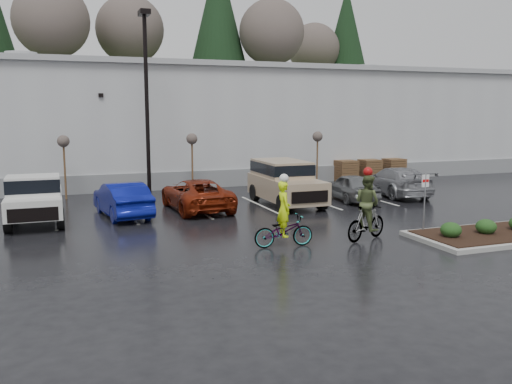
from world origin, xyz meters
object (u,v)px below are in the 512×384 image
object	(u,v)px
pickup_white	(35,198)
pallet_stack_b	(369,170)
cyclist_olive	(367,214)
fire_lane_sign	(425,196)
lamppost	(146,84)
pallet_stack_c	(393,169)
car_grey	(351,187)
car_red	(196,194)
sapling_west	(64,145)
car_far_silver	(396,181)
sapling_east	(317,139)
car_blue	(122,199)
pallet_stack_a	(346,171)
suv_tan	(286,183)
cyclist_hivis	(284,224)
sapling_mid	(192,142)

from	to	relation	value
pickup_white	pallet_stack_b	bearing A→B (deg)	18.49
cyclist_olive	fire_lane_sign	bearing A→B (deg)	-112.87
lamppost	pallet_stack_c	size ratio (longest dim) A/B	6.83
car_grey	cyclist_olive	xyz separation A→B (m)	(-3.71, -7.40, 0.24)
fire_lane_sign	car_red	xyz separation A→B (m)	(-6.39, 7.62, -0.71)
sapling_west	pallet_stack_c	distance (m)	20.13
car_grey	car_far_silver	world-z (taller)	car_far_silver
lamppost	car_red	world-z (taller)	lamppost
sapling_east	car_blue	size ratio (longest dim) A/B	0.73
pallet_stack_a	pickup_white	world-z (taller)	pickup_white
lamppost	pickup_white	xyz separation A→B (m)	(-5.25, -4.50, -4.71)
pickup_white	car_grey	world-z (taller)	pickup_white
pickup_white	suv_tan	xyz separation A→B (m)	(10.95, 0.14, 0.05)
pallet_stack_b	car_blue	distance (m)	17.36
sapling_west	pallet_stack_c	size ratio (longest dim) A/B	2.37
car_blue	pallet_stack_c	bearing A→B (deg)	-167.67
sapling_east	fire_lane_sign	size ratio (longest dim) A/B	1.45
pallet_stack_a	car_red	xyz separation A→B (m)	(-11.09, -6.18, 0.02)
pallet_stack_a	sapling_west	bearing A→B (deg)	-176.53
pallet_stack_a	cyclist_olive	bearing A→B (deg)	-117.07
pallet_stack_a	cyclist_olive	world-z (taller)	cyclist_olive
car_grey	car_far_silver	distance (m)	3.06
pallet_stack_c	pickup_white	world-z (taller)	pickup_white
sapling_west	cyclist_hivis	bearing A→B (deg)	-62.98
cyclist_hivis	car_blue	bearing A→B (deg)	35.86
pallet_stack_c	sapling_east	bearing A→B (deg)	-170.54
pallet_stack_a	cyclist_hivis	size ratio (longest dim) A/B	0.56
lamppost	pickup_white	size ratio (longest dim) A/B	1.77
pickup_white	car_red	size ratio (longest dim) A/B	1.04
car_grey	car_far_silver	xyz separation A→B (m)	(3.00, 0.59, 0.08)
pallet_stack_a	suv_tan	bearing A→B (deg)	-136.93
fire_lane_sign	suv_tan	world-z (taller)	fire_lane_sign
sapling_east	pickup_white	size ratio (longest dim) A/B	0.62
pickup_white	cyclist_olive	xyz separation A→B (m)	(10.71, -7.26, -0.07)
fire_lane_sign	car_blue	distance (m)	12.09
sapling_mid	car_blue	distance (m)	7.36
car_far_silver	cyclist_hivis	world-z (taller)	cyclist_hivis
lamppost	sapling_west	bearing A→B (deg)	165.96
sapling_mid	car_grey	bearing A→B (deg)	-38.74
car_red	suv_tan	world-z (taller)	suv_tan
cyclist_hivis	pallet_stack_b	bearing A→B (deg)	-36.30
cyclist_hivis	cyclist_olive	distance (m)	3.03
sapling_east	suv_tan	world-z (taller)	sapling_east
fire_lane_sign	car_red	size ratio (longest dim) A/B	0.44
pallet_stack_c	suv_tan	bearing A→B (deg)	-148.32
pallet_stack_a	car_grey	world-z (taller)	pallet_stack_a
suv_tan	car_far_silver	size ratio (longest dim) A/B	0.99
pallet_stack_a	car_red	bearing A→B (deg)	-150.86
lamppost	sapling_mid	distance (m)	4.00
sapling_west	car_blue	size ratio (longest dim) A/B	0.73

